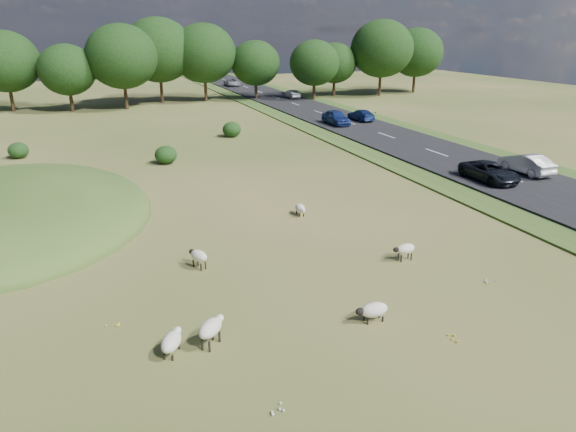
% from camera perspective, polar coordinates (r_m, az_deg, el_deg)
% --- Properties ---
extents(ground, '(160.00, 160.00, 0.00)m').
position_cam_1_polar(ground, '(40.80, -10.80, 5.52)').
color(ground, '#38531A').
rests_on(ground, ground).
extents(mound, '(16.00, 20.00, 4.00)m').
position_cam_1_polar(mound, '(32.94, -28.94, -0.18)').
color(mound, '#33561E').
rests_on(mound, ground).
extents(road, '(8.00, 150.00, 0.25)m').
position_cam_1_polar(road, '(56.70, 7.68, 9.84)').
color(road, black).
rests_on(road, ground).
extents(treeline, '(96.28, 14.66, 11.70)m').
position_cam_1_polar(treeline, '(74.71, -17.32, 16.55)').
color(treeline, black).
rests_on(treeline, ground).
extents(shrubs, '(20.38, 10.31, 1.48)m').
position_cam_1_polar(shrubs, '(46.51, -14.29, 7.92)').
color(shrubs, black).
rests_on(shrubs, ground).
extents(sheep_0, '(1.12, 0.51, 0.81)m').
position_cam_1_polar(sheep_0, '(23.98, 12.85, -3.59)').
color(sheep_0, beige).
rests_on(sheep_0, ground).
extents(sheep_1, '(1.28, 0.60, 0.74)m').
position_cam_1_polar(sheep_1, '(19.01, 9.43, -10.27)').
color(sheep_1, beige).
rests_on(sheep_1, ground).
extents(sheep_2, '(1.02, 1.33, 0.75)m').
position_cam_1_polar(sheep_2, '(17.49, -12.81, -13.41)').
color(sheep_2, beige).
rests_on(sheep_2, ground).
extents(sheep_3, '(0.86, 1.21, 0.84)m').
position_cam_1_polar(sheep_3, '(22.99, -9.92, -4.38)').
color(sheep_3, beige).
rests_on(sheep_3, ground).
extents(sheep_4, '(0.55, 1.15, 0.66)m').
position_cam_1_polar(sheep_4, '(29.10, 1.38, 0.85)').
color(sheep_4, beige).
rests_on(sheep_4, ground).
extents(sheep_5, '(1.23, 1.23, 0.96)m').
position_cam_1_polar(sheep_5, '(17.56, -8.56, -12.20)').
color(sheep_5, beige).
rests_on(sheep_5, ground).
extents(car_0, '(2.19, 4.75, 1.32)m').
position_cam_1_polar(car_0, '(96.95, -6.24, 14.54)').
color(car_0, '#AFB1B7').
rests_on(car_0, road).
extents(car_1, '(1.48, 4.24, 1.40)m').
position_cam_1_polar(car_1, '(40.60, 24.94, 5.31)').
color(car_1, silver).
rests_on(car_1, road).
extents(car_2, '(2.08, 4.51, 1.25)m').
position_cam_1_polar(car_2, '(37.58, 21.49, 4.61)').
color(car_2, black).
rests_on(car_2, road).
extents(car_4, '(1.80, 4.47, 1.52)m').
position_cam_1_polar(car_4, '(56.84, 5.37, 10.87)').
color(car_4, navy).
rests_on(car_4, road).
extents(car_5, '(1.71, 4.22, 1.22)m').
position_cam_1_polar(car_5, '(59.81, 8.11, 11.06)').
color(car_5, navy).
rests_on(car_5, road).
extents(car_6, '(1.30, 3.72, 1.23)m').
position_cam_1_polar(car_6, '(79.08, 0.43, 13.40)').
color(car_6, '#AEB0B6').
rests_on(car_6, road).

